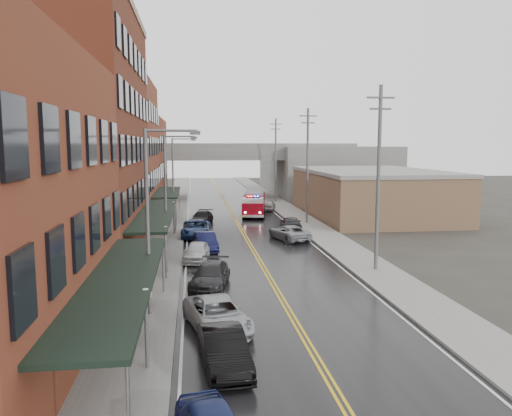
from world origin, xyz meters
TOP-DOWN VIEW (x-y plane):
  - ground at (0.00, 0.00)m, footprint 220.00×220.00m
  - road at (0.00, 30.00)m, footprint 11.00×160.00m
  - sidewalk_left at (-7.30, 30.00)m, footprint 3.00×160.00m
  - sidewalk_right at (7.30, 30.00)m, footprint 3.00×160.00m
  - curb_left at (-5.65, 30.00)m, footprint 0.30×160.00m
  - curb_right at (5.65, 30.00)m, footprint 0.30×160.00m
  - brick_building_b at (-13.30, 23.00)m, footprint 9.00×20.00m
  - brick_building_c at (-13.30, 40.50)m, footprint 9.00×15.00m
  - brick_building_far at (-13.30, 58.00)m, footprint 9.00×20.00m
  - tan_building at (16.00, 40.00)m, footprint 14.00×22.00m
  - right_far_block at (18.00, 70.00)m, footprint 18.00×30.00m
  - awning_0 at (-7.49, 4.00)m, footprint 2.60×16.00m
  - awning_1 at (-7.49, 23.00)m, footprint 2.60×18.00m
  - awning_2 at (-7.49, 40.50)m, footprint 2.60×13.00m
  - globe_lamp_0 at (-6.40, 2.00)m, footprint 0.44×0.44m
  - globe_lamp_1 at (-6.40, 16.00)m, footprint 0.44×0.44m
  - globe_lamp_2 at (-6.40, 30.00)m, footprint 0.44×0.44m
  - street_lamp_0 at (-6.55, 8.00)m, footprint 2.64×0.22m
  - street_lamp_1 at (-6.55, 24.00)m, footprint 2.64×0.22m
  - street_lamp_2 at (-6.55, 40.00)m, footprint 2.64×0.22m
  - utility_pole_0 at (7.20, 15.00)m, footprint 1.80×0.24m
  - utility_pole_1 at (7.20, 35.00)m, footprint 1.80×0.24m
  - utility_pole_2 at (7.20, 55.00)m, footprint 1.80×0.24m
  - overpass at (0.00, 62.00)m, footprint 40.00×10.00m
  - fire_truck at (2.42, 41.56)m, footprint 4.01×7.85m
  - parked_car_left_1 at (-3.60, 1.86)m, footprint 1.96×4.53m
  - parked_car_left_2 at (-3.65, 5.80)m, footprint 3.36×5.38m
  - parked_car_left_3 at (-3.73, 12.58)m, footprint 2.85×5.12m
  - parked_car_left_4 at (-4.45, 19.28)m, footprint 2.14×4.24m
  - parked_car_left_5 at (-3.72, 22.80)m, footprint 1.99×4.47m
  - parked_car_left_6 at (-4.39, 28.80)m, footprint 2.76×5.59m
  - parked_car_left_7 at (-3.76, 36.31)m, footprint 2.86×4.90m
  - parked_car_right_0 at (3.60, 26.29)m, footprint 3.51×5.24m
  - parked_car_right_1 at (4.66, 30.76)m, footprint 2.54×4.95m
  - parked_car_right_2 at (4.80, 46.20)m, footprint 2.58×4.39m
  - parked_car_right_3 at (3.60, 51.14)m, footprint 2.73×5.14m

SIDE VIEW (x-z plane):
  - ground at x=0.00m, z-range 0.00..0.00m
  - road at x=0.00m, z-range 0.00..0.02m
  - sidewalk_left at x=-7.30m, z-range 0.00..0.15m
  - sidewalk_right at x=7.30m, z-range 0.00..0.15m
  - curb_left at x=-5.65m, z-range 0.00..0.15m
  - curb_right at x=5.65m, z-range 0.00..0.15m
  - parked_car_left_7 at x=-3.76m, z-range 0.00..1.33m
  - parked_car_right_0 at x=3.60m, z-range 0.00..1.34m
  - parked_car_right_1 at x=4.66m, z-range 0.00..1.37m
  - parked_car_left_4 at x=-4.45m, z-range 0.00..1.39m
  - parked_car_left_2 at x=-3.65m, z-range 0.00..1.39m
  - parked_car_right_2 at x=4.80m, z-range 0.00..1.40m
  - parked_car_left_3 at x=-3.73m, z-range 0.00..1.40m
  - parked_car_left_5 at x=-3.72m, z-range 0.00..1.42m
  - parked_car_left_1 at x=-3.60m, z-range 0.00..1.45m
  - parked_car_left_6 at x=-4.39m, z-range 0.00..1.53m
  - parked_car_right_3 at x=3.60m, z-range 0.00..1.61m
  - fire_truck at x=2.42m, z-range 0.12..2.87m
  - globe_lamp_0 at x=-6.40m, z-range 0.75..3.87m
  - globe_lamp_1 at x=-6.40m, z-range 0.75..3.87m
  - globe_lamp_2 at x=-6.40m, z-range 0.75..3.87m
  - tan_building at x=16.00m, z-range 0.00..5.00m
  - awning_2 at x=-7.49m, z-range 1.44..4.53m
  - awning_0 at x=-7.49m, z-range 1.44..4.53m
  - awning_1 at x=-7.49m, z-range 1.44..4.53m
  - right_far_block at x=18.00m, z-range 0.00..8.00m
  - street_lamp_0 at x=-6.55m, z-range 0.69..9.69m
  - street_lamp_1 at x=-6.55m, z-range 0.69..9.69m
  - street_lamp_2 at x=-6.55m, z-range 0.69..9.69m
  - overpass at x=0.00m, z-range 2.24..9.74m
  - brick_building_far at x=-13.30m, z-range 0.00..12.00m
  - utility_pole_0 at x=7.20m, z-range 0.31..12.31m
  - utility_pole_1 at x=7.20m, z-range 0.31..12.31m
  - utility_pole_2 at x=7.20m, z-range 0.31..12.31m
  - brick_building_c at x=-13.30m, z-range 0.00..15.00m
  - brick_building_b at x=-13.30m, z-range 0.00..18.00m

